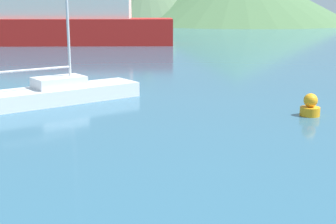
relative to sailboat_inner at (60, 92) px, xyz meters
The scene contains 3 objects.
sailboat_inner is the anchor object (origin of this frame).
ferry_distant 34.43m from the sailboat_inner, 99.65° to the left, with size 32.07×9.79×8.46m.
buoy_marker 10.98m from the sailboat_inner, 22.33° to the right, with size 0.79×0.79×0.91m.
Camera 1 is at (-1.18, 0.48, 4.31)m, focal length 50.00 mm.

